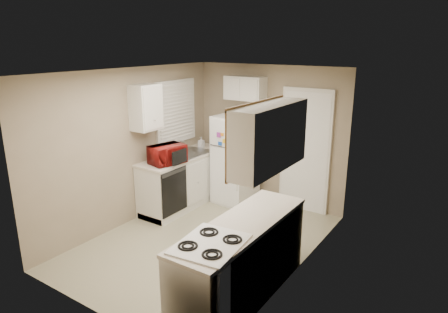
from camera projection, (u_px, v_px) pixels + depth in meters
The scene contains 19 objects.
floor at pixel (205, 241), 5.74m from camera, with size 3.80×3.80×0.00m, color #B8B390.
ceiling at pixel (202, 71), 5.08m from camera, with size 3.80×3.80×0.00m, color white.
wall_left at pixel (131, 147), 6.16m from camera, with size 3.80×3.80×0.00m, color gray.
wall_right at pixel (300, 181), 4.66m from camera, with size 3.80×3.80×0.00m, color gray.
wall_back at pixel (269, 135), 6.93m from camera, with size 2.80×2.80×0.00m, color gray.
wall_front at pixel (87, 208), 3.89m from camera, with size 2.80×2.80×0.00m, color gray.
left_counter at pixel (184, 180), 6.93m from camera, with size 0.60×1.80×0.90m, color silver.
dishwasher at pixel (174, 192), 6.28m from camera, with size 0.03×0.58×0.72m, color black.
sink at pixel (189, 155), 6.93m from camera, with size 0.54×0.74×0.16m, color gray.
microwave at pixel (167, 154), 6.30m from camera, with size 0.30×0.54×0.36m, color maroon.
soap_bottle at pixel (201, 142), 7.26m from camera, with size 0.09×0.09×0.20m, color beige.
window_blinds at pixel (176, 112), 6.86m from camera, with size 0.10×0.98×1.08m, color silver.
upper_cabinet_left at pixel (146, 107), 6.09m from camera, with size 0.30×0.45×0.70m, color silver.
refrigerator at pixel (235, 160), 6.95m from camera, with size 0.64×0.62×1.56m, color white.
cabinet_over_fridge at pixel (245, 88), 6.80m from camera, with size 0.70×0.30×0.40m, color silver.
interior_door at pixel (305, 152), 6.57m from camera, with size 0.86×0.06×2.08m, color white.
right_counter at pixel (241, 260), 4.39m from camera, with size 0.60×2.00×0.90m, color silver.
stove at pixel (211, 287), 3.94m from camera, with size 0.58×0.71×0.87m, color white.
upper_cabinet_right at pixel (270, 137), 4.18m from camera, with size 0.30×1.20×0.70m, color silver.
Camera 1 is at (3.11, -4.15, 2.77)m, focal length 32.00 mm.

